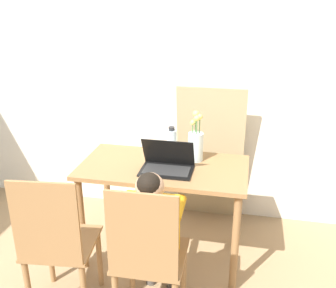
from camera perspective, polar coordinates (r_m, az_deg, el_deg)
The scene contains 9 objects.
wall_back at distance 3.32m, azimuth -2.75°, elevation 10.51°, with size 6.40×0.05×2.50m.
dining_table at distance 2.78m, azimuth -0.65°, elevation -5.19°, with size 1.16×0.61×0.74m.
chair_occupied at distance 2.29m, azimuth -2.92°, elevation -16.11°, with size 0.41×0.41×0.96m.
chair_spare at distance 2.47m, azimuth -15.76°, elevation -13.85°, with size 0.44×0.44×0.96m.
person_seated at distance 2.32m, azimuth -2.22°, elevation -11.71°, with size 0.33×0.43×0.98m.
laptop at distance 2.65m, azimuth -0.11°, elevation -2.78°, with size 0.35×0.24×0.22m.
flower_vase at distance 2.78m, azimuth 4.04°, elevation 0.02°, with size 0.11×0.11×0.36m.
water_bottle at distance 2.77m, azimuth 0.51°, elevation -0.14°, with size 0.07×0.07×0.25m.
cardboard_panel at distance 3.29m, azimuth 6.10°, elevation -1.68°, with size 0.55×0.18×1.19m.
Camera 1 is at (0.83, -0.93, 1.89)m, focal length 42.00 mm.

